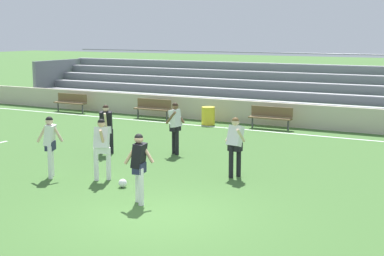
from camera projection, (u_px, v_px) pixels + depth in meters
ground_plane at (156, 215)px, 12.77m from camera, size 160.00×160.00×0.00m
field_line_sideline at (311, 135)px, 22.46m from camera, size 44.00×0.12×0.01m
sideline_wall at (323, 118)px, 23.69m from camera, size 48.00×0.16×0.99m
bleacher_stand at (280, 89)px, 27.59m from camera, size 27.21×4.42×2.89m
bench_far_right at (71, 101)px, 28.90m from camera, size 1.80×0.40×0.90m
bench_near_wall_gap at (153, 107)px, 26.62m from camera, size 1.80×0.40×0.90m
bench_far_left at (271, 116)px, 23.91m from camera, size 1.80×0.40×0.90m
trash_bin at (208, 116)px, 24.97m from camera, size 0.57×0.57×0.77m
player_dark_deep_cover at (139, 162)px, 13.44m from camera, size 0.59×0.46×1.66m
player_white_trailing_run at (102, 144)px, 15.58m from camera, size 0.48×0.66×1.67m
player_white_wide_left at (175, 124)px, 18.90m from camera, size 0.51×0.47×1.69m
player_white_on_ball at (235, 142)px, 15.90m from camera, size 0.49×0.53×1.66m
player_white_pressing_high at (50, 141)px, 15.88m from camera, size 0.66×0.47×1.69m
player_dark_dropping_back at (106, 125)px, 18.98m from camera, size 0.48×0.65×1.61m
soccer_ball at (123, 183)px, 14.99m from camera, size 0.22×0.22×0.22m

